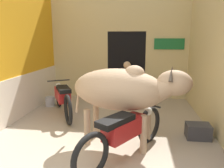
{
  "coord_description": "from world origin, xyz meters",
  "views": [
    {
      "loc": [
        0.68,
        -2.17,
        1.84
      ],
      "look_at": [
        0.13,
        2.11,
        0.96
      ],
      "focal_mm": 35.0,
      "sensor_mm": 36.0,
      "label": 1
    }
  ],
  "objects": [
    {
      "name": "motorcycle_far",
      "position": [
        -1.2,
        2.82,
        0.45
      ],
      "size": [
        1.09,
        1.86,
        0.78
      ],
      "color": "black",
      "rests_on": "ground_plane"
    },
    {
      "name": "wall_right_with_door",
      "position": [
        2.22,
        2.3,
        1.76
      ],
      "size": [
        0.22,
        4.69,
        3.57
      ],
      "color": "#D1BC84",
      "rests_on": "ground_plane"
    },
    {
      "name": "wall_back_with_doorway",
      "position": [
        0.1,
        4.96,
        1.49
      ],
      "size": [
        4.26,
        0.93,
        3.57
      ],
      "color": "#D1BC84",
      "rests_on": "ground_plane"
    },
    {
      "name": "shopkeeper_seated",
      "position": [
        0.31,
        3.98,
        0.65
      ],
      "size": [
        0.37,
        0.33,
        1.23
      ],
      "color": "#282833",
      "rests_on": "ground_plane"
    },
    {
      "name": "cow",
      "position": [
        0.42,
        1.44,
        1.0
      ],
      "size": [
        2.07,
        1.04,
        1.44
      ],
      "color": "tan",
      "rests_on": "ground_plane"
    },
    {
      "name": "plastic_stool",
      "position": [
        0.04,
        4.02,
        0.23
      ],
      "size": [
        0.34,
        0.34,
        0.43
      ],
      "color": "red",
      "rests_on": "ground_plane"
    },
    {
      "name": "bucket",
      "position": [
        -1.81,
        3.46,
        0.13
      ],
      "size": [
        0.26,
        0.26,
        0.26
      ],
      "color": "#A8A8B2",
      "rests_on": "ground_plane"
    },
    {
      "name": "wall_left_shopfront",
      "position": [
        -2.22,
        2.33,
        1.73
      ],
      "size": [
        0.25,
        4.69,
        3.57
      ],
      "color": "orange",
      "rests_on": "ground_plane"
    },
    {
      "name": "crate",
      "position": [
        1.8,
        1.86,
        0.14
      ],
      "size": [
        0.44,
        0.32,
        0.28
      ],
      "color": "#38383D",
      "rests_on": "ground_plane"
    },
    {
      "name": "motorcycle_near",
      "position": [
        0.47,
        0.98,
        0.45
      ],
      "size": [
        1.24,
        1.78,
        0.78
      ],
      "color": "black",
      "rests_on": "ground_plane"
    }
  ]
}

